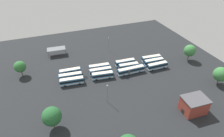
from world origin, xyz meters
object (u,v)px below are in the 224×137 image
object	(u,v)px
bus_row0_slot0	(72,81)
tree_south_edge	(52,116)
bus_row0_slot2	(70,72)
maintenance_shelter	(56,49)
bus_row0_slot1	(71,76)
depot_building	(194,105)
bus_row1_slot2	(99,67)
tree_north_edge	(20,67)
bus_row3_slot1	(154,62)
bus_row2_slot1	(129,66)
bus_row2_slot2	(125,63)
tree_northeast	(221,74)
bus_row1_slot1	(101,71)
bus_row3_slot2	(151,59)
tree_west_edge	(190,51)
bus_row2_slot0	(131,70)
lamp_post_mid_lot	(107,93)
bus_row3_slot0	(157,66)
lamp_post_by_building	(109,44)
bus_row1_slot0	(102,75)

from	to	relation	value
bus_row0_slot0	tree_south_edge	xyz separation A→B (m)	(-11.07, -23.41, 4.11)
bus_row0_slot2	maintenance_shelter	bearing A→B (deg)	99.10
bus_row0_slot1	depot_building	xyz separation A→B (m)	(42.53, -38.50, 1.51)
bus_row1_slot2	tree_south_edge	distance (m)	40.65
maintenance_shelter	tree_north_edge	size ratio (longest dim) A/B	1.31
bus_row3_slot1	tree_south_edge	world-z (taller)	tree_south_edge
bus_row2_slot1	bus_row2_slot2	distance (m)	4.06
tree_northeast	bus_row3_slot1	bearing A→B (deg)	127.81
bus_row0_slot1	bus_row1_slot1	distance (m)	15.37
bus_row1_slot1	bus_row2_slot2	distance (m)	15.56
bus_row2_slot1	depot_building	world-z (taller)	depot_building
bus_row3_slot2	tree_west_edge	bearing A→B (deg)	-16.32
tree_northeast	tree_west_edge	world-z (taller)	tree_west_edge
bus_row2_slot0	bus_row2_slot2	size ratio (longest dim) A/B	1.31
bus_row2_slot2	bus_row2_slot1	bearing A→B (deg)	-86.73
bus_row0_slot0	bus_row2_slot0	xyz separation A→B (m)	(30.50, -1.61, 0.00)
lamp_post_mid_lot	tree_west_edge	distance (m)	57.70
bus_row1_slot2	lamp_post_mid_lot	bearing A→B (deg)	-99.05
bus_row1_slot1	lamp_post_mid_lot	bearing A→B (deg)	-99.58
bus_row0_slot2	bus_row3_slot0	bearing A→B (deg)	-13.26
lamp_post_by_building	tree_north_edge	distance (m)	51.30
bus_row1_slot0	lamp_post_mid_lot	bearing A→B (deg)	-100.94
bus_row0_slot2	bus_row2_slot1	bearing A→B (deg)	-10.74
bus_row3_slot1	bus_row3_slot0	bearing A→B (deg)	-94.30
bus_row1_slot1	lamp_post_by_building	xyz separation A→B (m)	(12.37, 22.17, 3.20)
lamp_post_by_building	tree_north_edge	xyz separation A→B (m)	(-50.47, -9.19, 0.33)
depot_building	maintenance_shelter	distance (m)	80.65
bus_row2_slot1	lamp_post_mid_lot	bearing A→B (deg)	-133.58
lamp_post_by_building	tree_northeast	distance (m)	62.64
depot_building	tree_south_edge	world-z (taller)	tree_south_edge
bus_row1_slot2	bus_row3_slot2	world-z (taller)	same
bus_row1_slot0	tree_south_edge	bearing A→B (deg)	-139.15
bus_row1_slot1	bus_row0_slot1	bearing A→B (deg)	176.91
bus_row3_slot0	tree_north_edge	bearing A→B (deg)	164.64
bus_row1_slot1	bus_row2_slot0	size ratio (longest dim) A/B	0.80
bus_row1_slot0	tree_west_edge	world-z (taller)	tree_west_edge
bus_row2_slot0	tree_west_edge	size ratio (longest dim) A/B	1.52
bus_row1_slot0	bus_row2_slot1	world-z (taller)	same
bus_row2_slot0	bus_row2_slot2	bearing A→B (deg)	88.41
tree_west_edge	tree_northeast	bearing A→B (deg)	-92.81
bus_row2_slot1	tree_northeast	size ratio (longest dim) A/B	1.19
bus_row0_slot2	tree_west_edge	world-z (taller)	tree_west_edge
bus_row2_slot1	tree_south_edge	bearing A→B (deg)	-148.61
bus_row0_slot1	tree_northeast	world-z (taller)	tree_northeast
bus_row2_slot1	maintenance_shelter	distance (m)	45.22
depot_building	bus_row1_slot0	bearing A→B (deg)	128.97
bus_row0_slot1	lamp_post_mid_lot	xyz separation A→B (m)	(11.82, -21.71, 3.24)
bus_row1_slot0	bus_row3_slot0	distance (m)	30.47
tree_north_edge	tree_south_edge	distance (m)	41.19
tree_north_edge	lamp_post_mid_lot	bearing A→B (deg)	-44.40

